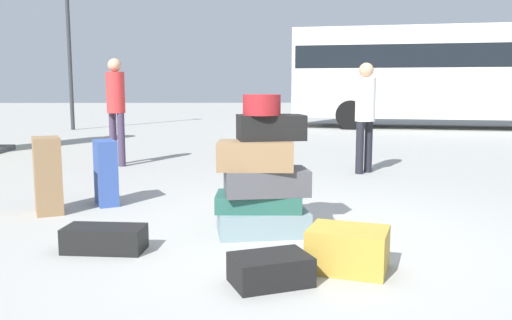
{
  "coord_description": "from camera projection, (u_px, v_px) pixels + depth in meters",
  "views": [
    {
      "loc": [
        -0.54,
        -4.48,
        1.31
      ],
      "look_at": [
        -0.33,
        2.09,
        0.41
      ],
      "focal_mm": 37.23,
      "sensor_mm": 36.0,
      "label": 1
    }
  ],
  "objects": [
    {
      "name": "suitcase_brown_right_side",
      "position": [
        48.0,
        176.0,
        5.51
      ],
      "size": [
        0.39,
        0.45,
        0.8
      ],
      "primitive_type": "cube",
      "rotation": [
        0.0,
        0.0,
        0.41
      ],
      "color": "olive",
      "rests_on": "ground"
    },
    {
      "name": "suitcase_navy_left_side",
      "position": [
        106.0,
        173.0,
        5.92
      ],
      "size": [
        0.34,
        0.42,
        0.73
      ],
      "primitive_type": "cube",
      "rotation": [
        0.0,
        0.0,
        0.41
      ],
      "color": "#334F99",
      "rests_on": "ground"
    },
    {
      "name": "ground_plane",
      "position": [
        301.0,
        239.0,
        4.63
      ],
      "size": [
        80.0,
        80.0,
        0.0
      ],
      "primitive_type": "plane",
      "color": "#9E9E99"
    },
    {
      "name": "parked_bus",
      "position": [
        463.0,
        70.0,
        16.78
      ],
      "size": [
        10.85,
        4.95,
        3.15
      ],
      "rotation": [
        0.0,
        0.0,
        -0.24
      ],
      "color": "silver",
      "rests_on": "ground"
    },
    {
      "name": "person_tourist_with_camera",
      "position": [
        116.0,
        102.0,
        8.77
      ],
      "size": [
        0.3,
        0.3,
        1.78
      ],
      "rotation": [
        0.0,
        0.0,
        -0.71
      ],
      "color": "#3F334C",
      "rests_on": "ground"
    },
    {
      "name": "suitcase_black_foreground_near",
      "position": [
        270.0,
        269.0,
        3.56
      ],
      "size": [
        0.6,
        0.5,
        0.2
      ],
      "primitive_type": "cube",
      "rotation": [
        0.0,
        0.0,
        0.32
      ],
      "color": "black",
      "rests_on": "ground"
    },
    {
      "name": "suitcase_tower",
      "position": [
        263.0,
        178.0,
        4.72
      ],
      "size": [
        0.85,
        0.58,
        1.25
      ],
      "color": "gray",
      "rests_on": "ground"
    },
    {
      "name": "suitcase_black_behind_tower",
      "position": [
        105.0,
        239.0,
        4.26
      ],
      "size": [
        0.67,
        0.37,
        0.2
      ],
      "primitive_type": "cube",
      "rotation": [
        0.0,
        0.0,
        -0.12
      ],
      "color": "black",
      "rests_on": "ground"
    },
    {
      "name": "person_bearded_onlooker",
      "position": [
        365.0,
        108.0,
        8.02
      ],
      "size": [
        0.3,
        0.3,
        1.67
      ],
      "rotation": [
        0.0,
        0.0,
        -2.43
      ],
      "color": "black",
      "rests_on": "ground"
    },
    {
      "name": "suitcase_tan_foreground_far",
      "position": [
        348.0,
        249.0,
        3.82
      ],
      "size": [
        0.67,
        0.59,
        0.31
      ],
      "primitive_type": "cube",
      "rotation": [
        0.0,
        0.0,
        -0.37
      ],
      "color": "#B28C33",
      "rests_on": "ground"
    }
  ]
}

